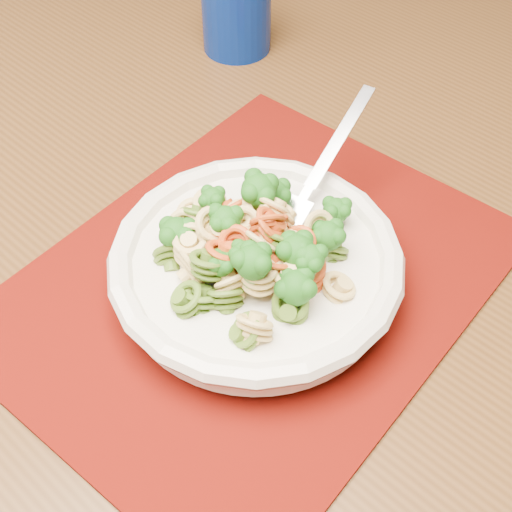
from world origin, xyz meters
TOP-DOWN VIEW (x-y plane):
  - dining_table at (0.38, -0.18)m, footprint 1.72×1.28m
  - placemat at (0.39, -0.26)m, footprint 0.48×0.41m
  - pasta_bowl at (0.39, -0.27)m, footprint 0.24×0.24m
  - pasta_broccoli_heap at (0.39, -0.27)m, footprint 0.20×0.20m
  - fork at (0.44, -0.25)m, footprint 0.18×0.09m
  - tumbler at (0.58, 0.04)m, footprint 0.08×0.08m

SIDE VIEW (x-z plane):
  - dining_table at x=0.38m, z-range 0.29..1.04m
  - placemat at x=0.39m, z-range 0.75..0.75m
  - pasta_bowl at x=0.39m, z-range 0.76..0.80m
  - fork at x=0.44m, z-range 0.76..0.84m
  - tumbler at x=0.58m, z-range 0.75..0.85m
  - pasta_broccoli_heap at x=0.39m, z-range 0.77..0.83m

